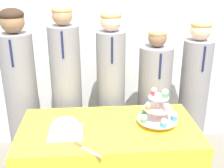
% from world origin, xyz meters
% --- Properties ---
extents(wall_back, '(9.00, 0.06, 2.70)m').
position_xyz_m(wall_back, '(0.00, 1.43, 1.35)').
color(wall_back, silver).
rests_on(wall_back, ground_plane).
extents(round_cake, '(0.23, 0.23, 0.11)m').
position_xyz_m(round_cake, '(-0.30, 0.27, 0.82)').
color(round_cake, white).
rests_on(round_cake, table).
extents(cake_knife, '(0.19, 0.19, 0.01)m').
position_xyz_m(cake_knife, '(-0.18, 0.09, 0.77)').
color(cake_knife, silver).
rests_on(cake_knife, table).
extents(cupcake_stand, '(0.30, 0.30, 0.28)m').
position_xyz_m(cupcake_stand, '(0.36, 0.34, 0.89)').
color(cupcake_stand, silver).
rests_on(cupcake_stand, table).
extents(student_0, '(0.28, 0.29, 1.56)m').
position_xyz_m(student_0, '(-0.74, 0.90, 0.75)').
color(student_0, gray).
rests_on(student_0, ground_plane).
extents(student_1, '(0.27, 0.27, 1.58)m').
position_xyz_m(student_1, '(-0.34, 0.90, 0.76)').
color(student_1, gray).
rests_on(student_1, ground_plane).
extents(student_2, '(0.25, 0.26, 1.54)m').
position_xyz_m(student_2, '(0.06, 0.90, 0.75)').
color(student_2, gray).
rests_on(student_2, ground_plane).
extents(student_3, '(0.30, 0.30, 1.38)m').
position_xyz_m(student_3, '(0.46, 0.90, 0.65)').
color(student_3, gray).
rests_on(student_3, ground_plane).
extents(student_4, '(0.27, 0.27, 1.46)m').
position_xyz_m(student_4, '(0.84, 0.90, 0.70)').
color(student_4, gray).
rests_on(student_4, ground_plane).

